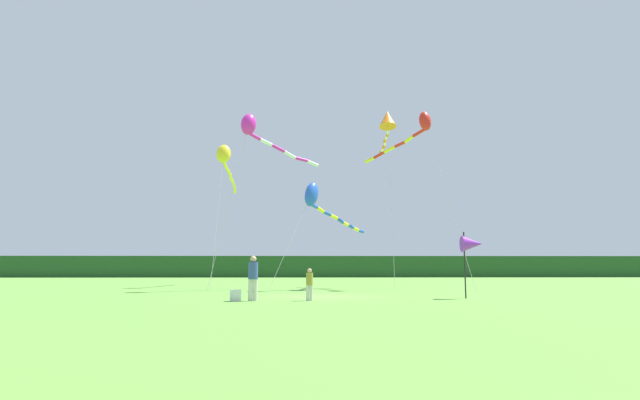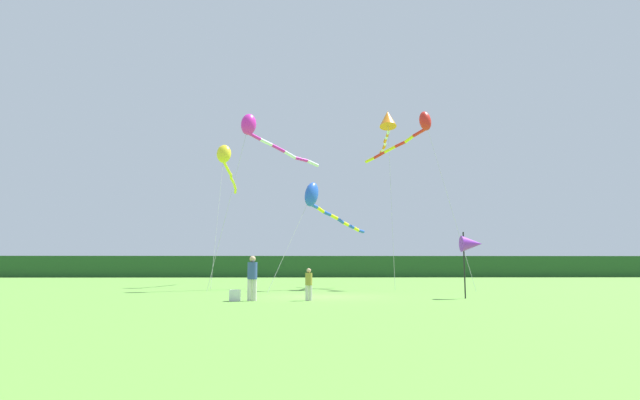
{
  "view_description": "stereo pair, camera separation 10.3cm",
  "coord_description": "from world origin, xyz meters",
  "px_view_note": "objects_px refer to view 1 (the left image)",
  "views": [
    {
      "loc": [
        -0.79,
        -24.02,
        1.34
      ],
      "look_at": [
        0.0,
        6.0,
        5.16
      ],
      "focal_mm": 29.53,
      "sensor_mm": 36.0,
      "label": 1
    },
    {
      "loc": [
        -0.69,
        -24.02,
        1.34
      ],
      "look_at": [
        0.0,
        6.0,
        5.16
      ],
      "focal_mm": 29.53,
      "sensor_mm": 36.0,
      "label": 2
    }
  ],
  "objects_px": {
    "person_child": "(310,283)",
    "kite_blue": "(317,200)",
    "kite_orange": "(387,122)",
    "kite_red": "(417,128)",
    "banner_flag_pole": "(472,244)",
    "kite_magenta": "(255,130)",
    "person_adult": "(253,276)",
    "kite_yellow": "(225,159)",
    "cooler_box": "(236,296)"
  },
  "relations": [
    {
      "from": "kite_red",
      "to": "kite_blue",
      "type": "height_order",
      "value": "kite_red"
    },
    {
      "from": "person_child",
      "to": "kite_magenta",
      "type": "xyz_separation_m",
      "value": [
        -3.23,
        9.81,
        8.84
      ]
    },
    {
      "from": "banner_flag_pole",
      "to": "kite_magenta",
      "type": "height_order",
      "value": "kite_magenta"
    },
    {
      "from": "person_adult",
      "to": "banner_flag_pole",
      "type": "relative_size",
      "value": 0.63
    },
    {
      "from": "person_adult",
      "to": "cooler_box",
      "type": "bearing_deg",
      "value": -167.95
    },
    {
      "from": "cooler_box",
      "to": "kite_yellow",
      "type": "bearing_deg",
      "value": 100.83
    },
    {
      "from": "kite_magenta",
      "to": "kite_yellow",
      "type": "xyz_separation_m",
      "value": [
        -2.67,
        5.65,
        -0.65
      ]
    },
    {
      "from": "cooler_box",
      "to": "kite_blue",
      "type": "distance_m",
      "value": 11.65
    },
    {
      "from": "kite_orange",
      "to": "person_child",
      "type": "bearing_deg",
      "value": -113.06
    },
    {
      "from": "person_child",
      "to": "kite_yellow",
      "type": "height_order",
      "value": "kite_yellow"
    },
    {
      "from": "banner_flag_pole",
      "to": "kite_yellow",
      "type": "xyz_separation_m",
      "value": [
        -12.89,
        14.19,
        6.6
      ]
    },
    {
      "from": "kite_orange",
      "to": "kite_red",
      "type": "distance_m",
      "value": 1.97
    },
    {
      "from": "kite_magenta",
      "to": "kite_blue",
      "type": "height_order",
      "value": "kite_magenta"
    },
    {
      "from": "cooler_box",
      "to": "kite_red",
      "type": "bearing_deg",
      "value": 50.19
    },
    {
      "from": "kite_orange",
      "to": "kite_blue",
      "type": "xyz_separation_m",
      "value": [
        -4.64,
        -2.37,
        -5.47
      ]
    },
    {
      "from": "person_child",
      "to": "kite_blue",
      "type": "relative_size",
      "value": 0.18
    },
    {
      "from": "banner_flag_pole",
      "to": "kite_orange",
      "type": "bearing_deg",
      "value": 99.75
    },
    {
      "from": "kite_red",
      "to": "banner_flag_pole",
      "type": "bearing_deg",
      "value": -89.83
    },
    {
      "from": "kite_orange",
      "to": "kite_magenta",
      "type": "relative_size",
      "value": 1.1
    },
    {
      "from": "kite_orange",
      "to": "kite_yellow",
      "type": "height_order",
      "value": "kite_orange"
    },
    {
      "from": "banner_flag_pole",
      "to": "kite_red",
      "type": "height_order",
      "value": "kite_red"
    },
    {
      "from": "kite_magenta",
      "to": "kite_orange",
      "type": "bearing_deg",
      "value": 15.1
    },
    {
      "from": "kite_orange",
      "to": "kite_magenta",
      "type": "distance_m",
      "value": 8.75
    },
    {
      "from": "kite_magenta",
      "to": "kite_yellow",
      "type": "relative_size",
      "value": 1.06
    },
    {
      "from": "cooler_box",
      "to": "kite_blue",
      "type": "bearing_deg",
      "value": 71.1
    },
    {
      "from": "person_adult",
      "to": "kite_magenta",
      "type": "bearing_deg",
      "value": 95.68
    },
    {
      "from": "kite_magenta",
      "to": "kite_red",
      "type": "bearing_deg",
      "value": 9.93
    },
    {
      "from": "banner_flag_pole",
      "to": "kite_red",
      "type": "xyz_separation_m",
      "value": [
        -0.03,
        10.32,
        7.88
      ]
    },
    {
      "from": "person_child",
      "to": "kite_magenta",
      "type": "distance_m",
      "value": 13.59
    },
    {
      "from": "banner_flag_pole",
      "to": "kite_yellow",
      "type": "relative_size",
      "value": 0.29
    },
    {
      "from": "kite_magenta",
      "to": "kite_yellow",
      "type": "bearing_deg",
      "value": 115.27
    },
    {
      "from": "kite_orange",
      "to": "kite_red",
      "type": "bearing_deg",
      "value": -14.51
    },
    {
      "from": "person_adult",
      "to": "kite_red",
      "type": "xyz_separation_m",
      "value": [
        9.21,
        11.69,
        9.19
      ]
    },
    {
      "from": "kite_blue",
      "to": "kite_orange",
      "type": "bearing_deg",
      "value": 27.12
    },
    {
      "from": "kite_orange",
      "to": "banner_flag_pole",
      "type": "bearing_deg",
      "value": -80.25
    },
    {
      "from": "kite_orange",
      "to": "kite_red",
      "type": "relative_size",
      "value": 1.03
    },
    {
      "from": "kite_yellow",
      "to": "kite_red",
      "type": "height_order",
      "value": "kite_red"
    },
    {
      "from": "person_adult",
      "to": "person_child",
      "type": "height_order",
      "value": "person_adult"
    },
    {
      "from": "kite_magenta",
      "to": "kite_red",
      "type": "relative_size",
      "value": 0.94
    },
    {
      "from": "person_adult",
      "to": "kite_red",
      "type": "distance_m",
      "value": 17.49
    },
    {
      "from": "kite_red",
      "to": "kite_yellow",
      "type": "bearing_deg",
      "value": 163.26
    },
    {
      "from": "person_adult",
      "to": "kite_magenta",
      "type": "relative_size",
      "value": 0.17
    },
    {
      "from": "kite_blue",
      "to": "cooler_box",
      "type": "bearing_deg",
      "value": -108.9
    },
    {
      "from": "banner_flag_pole",
      "to": "kite_magenta",
      "type": "xyz_separation_m",
      "value": [
        -10.22,
        8.54,
        7.25
      ]
    },
    {
      "from": "kite_magenta",
      "to": "person_adult",
      "type": "bearing_deg",
      "value": -84.32
    },
    {
      "from": "kite_blue",
      "to": "person_child",
      "type": "bearing_deg",
      "value": -92.97
    },
    {
      "from": "cooler_box",
      "to": "banner_flag_pole",
      "type": "relative_size",
      "value": 0.16
    },
    {
      "from": "person_child",
      "to": "kite_red",
      "type": "relative_size",
      "value": 0.11
    },
    {
      "from": "person_child",
      "to": "kite_blue",
      "type": "xyz_separation_m",
      "value": [
        0.5,
        9.69,
        4.58
      ]
    },
    {
      "from": "person_adult",
      "to": "kite_orange",
      "type": "relative_size",
      "value": 0.15
    }
  ]
}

